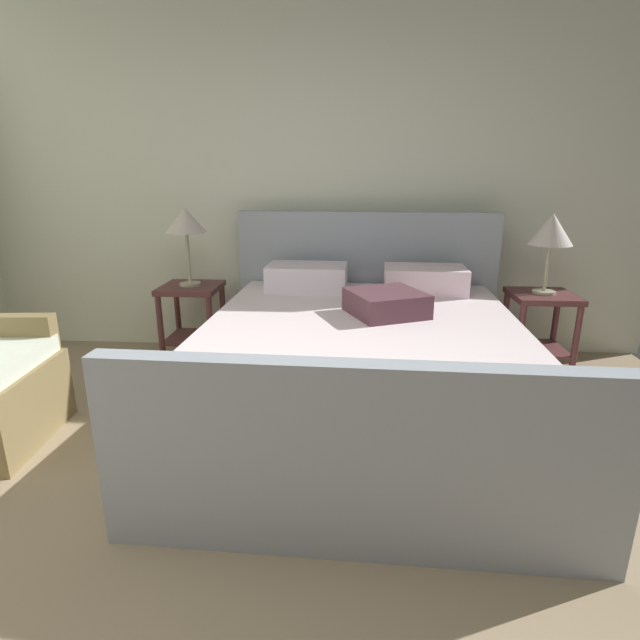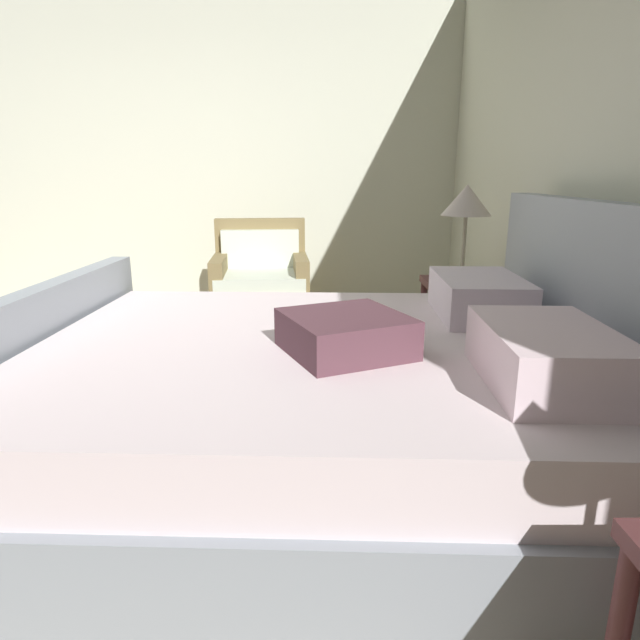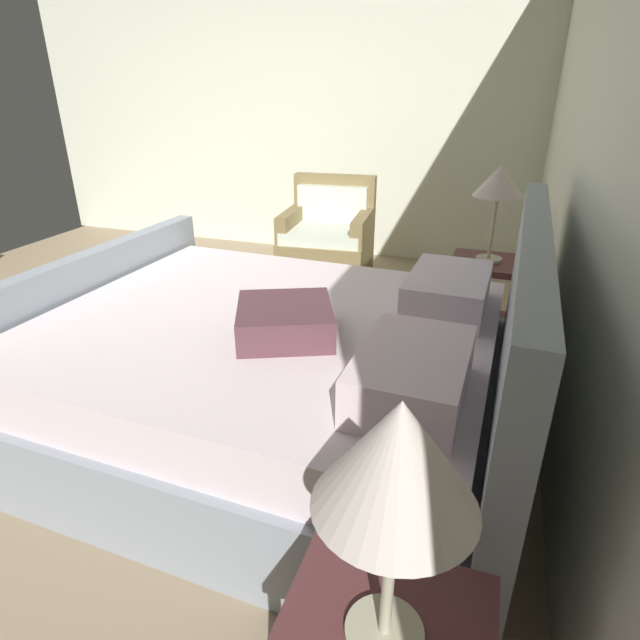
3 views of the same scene
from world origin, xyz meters
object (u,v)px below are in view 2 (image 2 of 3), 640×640
(bed, at_px, (317,406))
(table_lamp_left, at_px, (467,203))
(nightstand_left, at_px, (459,312))
(armchair, at_px, (261,292))

(bed, bearing_deg, table_lamp_left, 145.59)
(bed, height_order, table_lamp_left, table_lamp_left)
(bed, relative_size, table_lamp_left, 4.03)
(bed, bearing_deg, nightstand_left, 145.59)
(nightstand_left, distance_m, armchair, 1.58)
(nightstand_left, relative_size, armchair, 0.67)
(table_lamp_left, distance_m, armchair, 1.74)
(nightstand_left, xyz_separation_m, table_lamp_left, (-0.00, 0.00, 0.67))
(nightstand_left, height_order, armchair, armchair)
(armchair, bearing_deg, table_lamp_left, 57.96)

